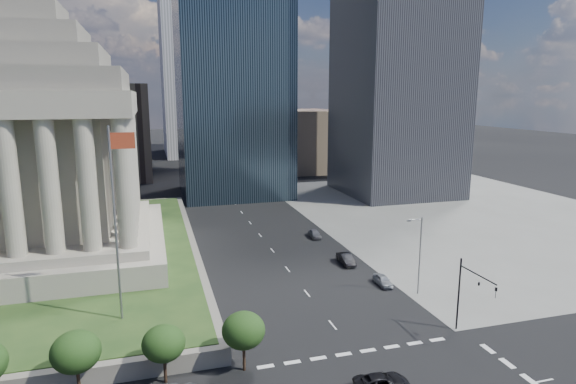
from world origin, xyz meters
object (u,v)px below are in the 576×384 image
object	(u,v)px
parked_sedan_far	(315,234)
parked_sedan_near	(383,280)
traffic_signal_ne	(470,290)
street_lamp_north	(419,251)
war_memorial	(29,120)
flagpole	(116,214)
pickup_truck	(382,382)
parked_sedan_mid	(346,259)

from	to	relation	value
parked_sedan_far	parked_sedan_near	bearing A→B (deg)	-83.45
traffic_signal_ne	street_lamp_north	size ratio (longest dim) A/B	0.80
war_memorial	flagpole	xyz separation A→B (m)	(12.17, -24.00, -8.29)
war_memorial	parked_sedan_near	bearing A→B (deg)	-23.30
war_memorial	street_lamp_north	size ratio (longest dim) A/B	3.90
street_lamp_north	parked_sedan_far	distance (m)	27.73
street_lamp_north	parked_sedan_near	xyz separation A→B (m)	(-2.79, 3.82, -4.99)
war_memorial	pickup_truck	distance (m)	56.40
war_memorial	street_lamp_north	bearing A→B (deg)	-25.92
war_memorial	traffic_signal_ne	distance (m)	60.00
flagpole	street_lamp_north	size ratio (longest dim) A/B	2.00
parked_sedan_far	traffic_signal_ne	bearing A→B (deg)	-82.02
street_lamp_north	pickup_truck	xyz separation A→B (m)	(-13.56, -17.14, -4.99)
pickup_truck	parked_sedan_near	distance (m)	23.56
traffic_signal_ne	pickup_truck	distance (m)	14.73
parked_sedan_near	street_lamp_north	bearing A→B (deg)	-51.41
parked_sedan_mid	street_lamp_north	bearing A→B (deg)	-68.92
flagpole	pickup_truck	world-z (taller)	flagpole
street_lamp_north	war_memorial	bearing A→B (deg)	154.08
traffic_signal_ne	pickup_truck	bearing A→B (deg)	-155.37
pickup_truck	parked_sedan_far	xyz separation A→B (m)	(9.23, 44.08, 0.03)
traffic_signal_ne	parked_sedan_far	distance (m)	38.67
war_memorial	flagpole	world-z (taller)	war_memorial
war_memorial	parked_sedan_mid	xyz separation A→B (m)	(43.00, -10.29, -20.63)
pickup_truck	parked_sedan_near	bearing A→B (deg)	-23.84
pickup_truck	parked_sedan_mid	world-z (taller)	parked_sedan_mid
street_lamp_north	traffic_signal_ne	bearing A→B (deg)	-94.19
flagpole	parked_sedan_far	xyz separation A→B (m)	(30.83, 27.94, -12.41)
street_lamp_north	pickup_truck	size ratio (longest dim) A/B	2.07
war_memorial	parked_sedan_near	xyz separation A→B (m)	(44.53, -19.18, -20.73)
flagpole	parked_sedan_far	world-z (taller)	flagpole
street_lamp_north	parked_sedan_far	size ratio (longest dim) A/B	2.43
street_lamp_north	parked_sedan_mid	size ratio (longest dim) A/B	2.13
parked_sedan_near	parked_sedan_far	xyz separation A→B (m)	(-1.53, 23.12, 0.03)
flagpole	parked_sedan_near	distance (m)	35.00
flagpole	pickup_truck	bearing A→B (deg)	-36.77
street_lamp_north	parked_sedan_far	xyz separation A→B (m)	(-4.33, 26.94, -4.96)
flagpole	parked_sedan_mid	size ratio (longest dim) A/B	4.27
traffic_signal_ne	pickup_truck	world-z (taller)	traffic_signal_ne
flagpole	pickup_truck	distance (m)	29.70
parked_sedan_near	pickup_truck	bearing A→B (deg)	-114.80
flagpole	parked_sedan_mid	xyz separation A→B (m)	(30.83, 13.71, -12.34)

